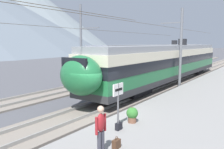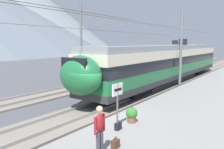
# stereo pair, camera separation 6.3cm
# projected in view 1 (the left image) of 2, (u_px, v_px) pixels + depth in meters

# --- Properties ---
(ground_plane) EXTENTS (400.00, 400.00, 0.00)m
(ground_plane) POSITION_uv_depth(u_px,v_px,m) (103.00, 118.00, 12.52)
(ground_plane) COLOR #4C4C51
(platform_slab) EXTENTS (120.00, 7.96, 0.37)m
(platform_slab) POSITION_uv_depth(u_px,v_px,m) (193.00, 135.00, 9.73)
(platform_slab) COLOR gray
(platform_slab) RESTS_ON ground
(track_near) EXTENTS (120.00, 3.00, 0.28)m
(track_near) POSITION_uv_depth(u_px,v_px,m) (85.00, 113.00, 13.27)
(track_near) COLOR slate
(track_near) RESTS_ON ground
(track_far) EXTENTS (120.00, 3.00, 0.28)m
(track_far) POSITION_uv_depth(u_px,v_px,m) (28.00, 99.00, 16.44)
(track_far) COLOR slate
(track_far) RESTS_ON ground
(train_near_platform) EXTENTS (26.68, 2.99, 4.27)m
(train_near_platform) POSITION_uv_depth(u_px,v_px,m) (167.00, 62.00, 22.89)
(train_near_platform) COLOR #2D2D30
(train_near_platform) RESTS_ON track_near
(train_far_track) EXTENTS (34.51, 3.01, 4.27)m
(train_far_track) POSITION_uv_depth(u_px,v_px,m) (161.00, 55.00, 35.18)
(train_far_track) COLOR #2D2D30
(train_far_track) RESTS_ON track_far
(catenary_mast_mid) EXTENTS (38.19, 2.12, 7.12)m
(catenary_mast_mid) POSITION_uv_depth(u_px,v_px,m) (179.00, 46.00, 20.50)
(catenary_mast_mid) COLOR slate
(catenary_mast_mid) RESTS_ON ground
(catenary_mast_far_side) EXTENTS (38.19, 2.55, 7.98)m
(catenary_mast_far_side) POSITION_uv_depth(u_px,v_px,m) (82.00, 43.00, 23.65)
(catenary_mast_far_side) COLOR slate
(catenary_mast_far_side) RESTS_ON ground
(platform_sign) EXTENTS (0.70, 0.08, 2.02)m
(platform_sign) POSITION_uv_depth(u_px,v_px,m) (118.00, 96.00, 9.61)
(platform_sign) COLOR #59595B
(platform_sign) RESTS_ON platform_slab
(passenger_walking) EXTENTS (0.53, 0.22, 1.69)m
(passenger_walking) POSITION_uv_depth(u_px,v_px,m) (101.00, 128.00, 7.45)
(passenger_walking) COLOR #383842
(passenger_walking) RESTS_ON platform_slab
(handbag_beside_passenger) EXTENTS (0.32, 0.18, 0.45)m
(handbag_beside_passenger) POSITION_uv_depth(u_px,v_px,m) (116.00, 144.00, 8.08)
(handbag_beside_passenger) COLOR #472D1E
(handbag_beside_passenger) RESTS_ON platform_slab
(handbag_near_sign) EXTENTS (0.32, 0.18, 0.44)m
(handbag_near_sign) POSITION_uv_depth(u_px,v_px,m) (119.00, 126.00, 9.81)
(handbag_near_sign) COLOR black
(handbag_near_sign) RESTS_ON platform_slab
(potted_plant_platform_edge) EXTENTS (0.55, 0.55, 0.73)m
(potted_plant_platform_edge) POSITION_uv_depth(u_px,v_px,m) (132.00, 114.00, 10.68)
(potted_plant_platform_edge) COLOR brown
(potted_plant_platform_edge) RESTS_ON platform_slab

